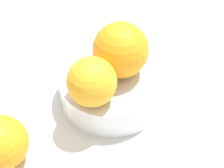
# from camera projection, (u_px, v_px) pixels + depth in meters

# --- Properties ---
(ground_plane) EXTENTS (1.10, 1.10, 0.02)m
(ground_plane) POSITION_uv_depth(u_px,v_px,m) (112.00, 100.00, 0.52)
(ground_plane) COLOR silver
(fruit_bowl) EXTENTS (0.17, 0.17, 0.05)m
(fruit_bowl) POSITION_uv_depth(u_px,v_px,m) (112.00, 87.00, 0.50)
(fruit_bowl) COLOR silver
(fruit_bowl) RESTS_ON ground_plane
(orange_in_bowl_0) EXTENTS (0.07, 0.07, 0.07)m
(orange_in_bowl_0) POSITION_uv_depth(u_px,v_px,m) (92.00, 82.00, 0.42)
(orange_in_bowl_0) COLOR #F9A823
(orange_in_bowl_0) RESTS_ON fruit_bowl
(orange_in_bowl_1) EXTENTS (0.08, 0.08, 0.08)m
(orange_in_bowl_1) POSITION_uv_depth(u_px,v_px,m) (119.00, 49.00, 0.46)
(orange_in_bowl_1) COLOR orange
(orange_in_bowl_1) RESTS_ON fruit_bowl
(orange_loose_0) EXTENTS (0.07, 0.07, 0.07)m
(orange_loose_0) POSITION_uv_depth(u_px,v_px,m) (0.00, 143.00, 0.40)
(orange_loose_0) COLOR orange
(orange_loose_0) RESTS_ON ground_plane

